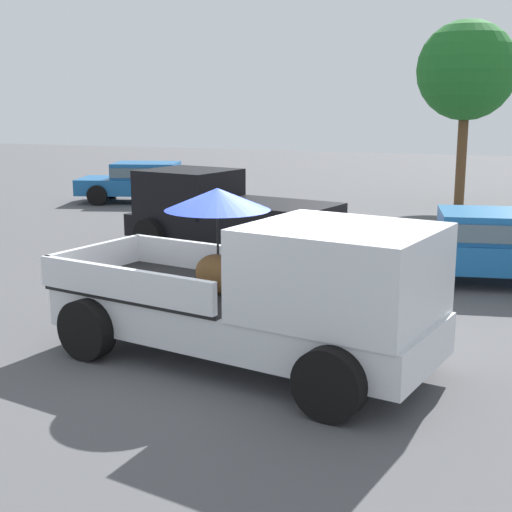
# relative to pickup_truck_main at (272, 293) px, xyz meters

# --- Properties ---
(ground_plane) EXTENTS (80.00, 80.00, 0.00)m
(ground_plane) POSITION_rel_pickup_truck_main_xyz_m (-0.46, 0.09, -0.98)
(ground_plane) COLOR #4C4C4F
(pickup_truck_main) EXTENTS (5.31, 3.00, 2.22)m
(pickup_truck_main) POSITION_rel_pickup_truck_main_xyz_m (0.00, 0.00, 0.00)
(pickup_truck_main) COLOR black
(pickup_truck_main) RESTS_ON ground
(pickup_truck_red) EXTENTS (5.06, 2.91, 1.80)m
(pickup_truck_red) POSITION_rel_pickup_truck_main_xyz_m (-3.43, 6.37, -0.10)
(pickup_truck_red) COLOR black
(pickup_truck_red) RESTS_ON ground
(parked_sedan_near) EXTENTS (4.56, 2.60, 1.33)m
(parked_sedan_near) POSITION_rel_pickup_truck_main_xyz_m (2.32, 5.64, -0.23)
(parked_sedan_near) COLOR black
(parked_sedan_near) RESTS_ON ground
(parked_sedan_far) EXTENTS (4.63, 2.96, 1.33)m
(parked_sedan_far) POSITION_rel_pickup_truck_main_xyz_m (-9.26, 13.02, -0.23)
(parked_sedan_far) COLOR black
(parked_sedan_far) RESTS_ON ground
(tree_by_lot) EXTENTS (3.14, 3.14, 5.86)m
(tree_by_lot) POSITION_rel_pickup_truck_main_xyz_m (0.67, 16.13, 3.28)
(tree_by_lot) COLOR brown
(tree_by_lot) RESTS_ON ground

